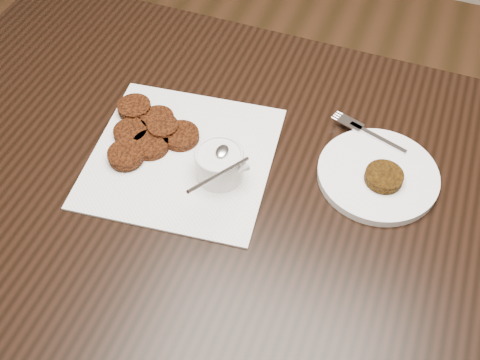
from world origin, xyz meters
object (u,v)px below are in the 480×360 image
plate_with_patty (379,172)px  sauce_ramekin (219,152)px  napkin (182,157)px  table (233,281)px

plate_with_patty → sauce_ramekin: bearing=-159.7°
napkin → sauce_ramekin: size_ratio=2.74×
table → napkin: size_ratio=4.20×
sauce_ramekin → plate_with_patty: sauce_ramekin is taller
table → napkin: (-0.11, 0.02, 0.38)m
table → plate_with_patty: bearing=23.1°
sauce_ramekin → plate_with_patty: bearing=20.3°
table → napkin: napkin is taller
table → napkin: bearing=168.1°
plate_with_patty → table: bearing=-156.9°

